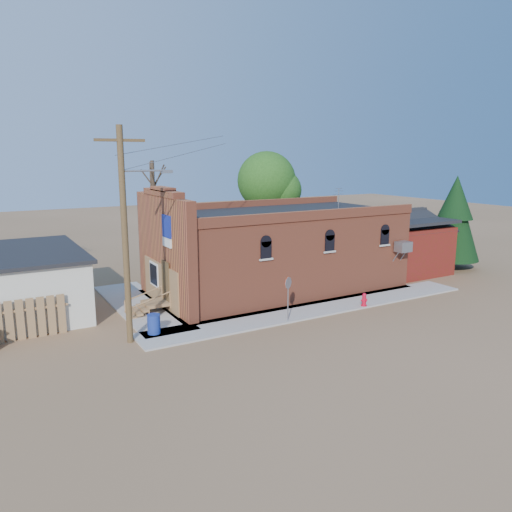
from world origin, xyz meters
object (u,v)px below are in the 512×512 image
brick_bar (273,250)px  stop_sign (288,287)px  fire_hydrant (364,300)px  utility_pole (126,231)px  trash_barrel (154,324)px

brick_bar → stop_sign: size_ratio=7.61×
brick_bar → fire_hydrant: brick_bar is taller
utility_pole → fire_hydrant: (11.97, -1.20, -4.35)m
fire_hydrant → stop_sign: 4.96m
brick_bar → utility_pole: bearing=-156.3°
utility_pole → trash_barrel: size_ratio=10.31×
fire_hydrant → trash_barrel: (-10.87, 1.50, 0.09)m
trash_barrel → brick_bar: bearing=24.7°
utility_pole → fire_hydrant: 12.79m
fire_hydrant → trash_barrel: bearing=-167.7°
utility_pole → fire_hydrant: utility_pole is taller
brick_bar → trash_barrel: size_ratio=18.79×
utility_pole → trash_barrel: utility_pole is taller
stop_sign → brick_bar: bearing=59.5°
fire_hydrant → stop_sign: size_ratio=0.32×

